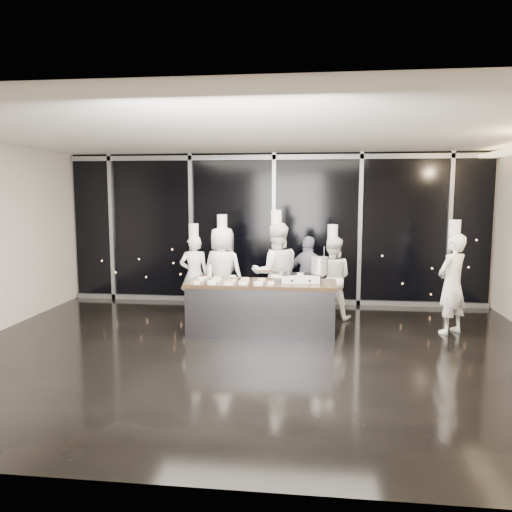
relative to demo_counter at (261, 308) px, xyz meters
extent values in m
plane|color=black|center=(0.00, -0.90, -0.45)|extent=(9.00, 9.00, 0.00)
cube|color=beige|center=(0.00, 2.60, 1.15)|extent=(9.00, 0.02, 3.20)
cube|color=beige|center=(0.00, -4.40, 1.15)|extent=(9.00, 0.02, 3.20)
cube|color=white|center=(0.00, -0.90, 2.75)|extent=(9.00, 7.00, 0.02)
cube|color=black|center=(0.00, 2.54, 1.15)|extent=(8.90, 0.04, 3.18)
cube|color=gray|center=(0.00, 2.49, 2.65)|extent=(8.90, 0.08, 0.10)
cube|color=gray|center=(0.00, 2.49, -0.40)|extent=(8.90, 0.08, 0.10)
cube|color=gray|center=(-3.60, 2.49, 1.15)|extent=(0.08, 0.08, 3.20)
cube|color=gray|center=(-1.80, 2.49, 1.15)|extent=(0.08, 0.08, 3.20)
cube|color=gray|center=(0.00, 2.49, 1.15)|extent=(0.08, 0.08, 3.20)
cube|color=gray|center=(1.80, 2.49, 1.15)|extent=(0.08, 0.08, 3.20)
cube|color=gray|center=(3.60, 2.49, 1.15)|extent=(0.08, 0.08, 3.20)
cube|color=#343439|center=(0.00, 0.00, -0.03)|extent=(2.40, 0.80, 0.84)
cube|color=#3B2B19|center=(0.00, 0.00, 0.42)|extent=(2.46, 0.86, 0.06)
cube|color=silver|center=(0.64, 0.09, 0.51)|extent=(0.64, 0.43, 0.12)
cylinder|color=black|center=(0.49, 0.08, 0.58)|extent=(0.22, 0.22, 0.02)
cylinder|color=black|center=(0.79, 0.11, 0.58)|extent=(0.22, 0.22, 0.02)
cylinder|color=black|center=(0.51, -0.11, 0.50)|extent=(0.04, 0.02, 0.04)
cylinder|color=black|center=(0.79, -0.09, 0.50)|extent=(0.04, 0.02, 0.04)
cylinder|color=slate|center=(0.33, 0.07, 0.62)|extent=(0.36, 0.36, 0.06)
cube|color=#4C2B14|center=(0.04, 0.05, 0.62)|extent=(0.25, 0.05, 0.02)
cylinder|color=silver|center=(0.95, 0.11, 0.72)|extent=(0.29, 0.29, 0.27)
cylinder|color=white|center=(-1.03, -0.29, 0.47)|extent=(0.13, 0.13, 0.04)
cylinder|color=#C67721|center=(-1.03, -0.29, 0.49)|extent=(0.10, 0.10, 0.01)
cylinder|color=white|center=(-1.03, 0.01, 0.47)|extent=(0.13, 0.13, 0.04)
cylinder|color=beige|center=(-1.03, 0.01, 0.49)|extent=(0.11, 0.11, 0.01)
cylinder|color=white|center=(-1.03, 0.24, 0.47)|extent=(0.16, 0.16, 0.04)
cylinder|color=black|center=(-1.03, 0.24, 0.49)|extent=(0.13, 0.13, 0.01)
cylinder|color=white|center=(-0.78, -0.29, 0.47)|extent=(0.15, 0.15, 0.04)
cylinder|color=white|center=(-0.78, -0.29, 0.49)|extent=(0.12, 0.12, 0.01)
cylinder|color=white|center=(-0.76, 0.01, 0.47)|extent=(0.17, 0.17, 0.04)
cylinder|color=#E9CC74|center=(-0.76, 0.01, 0.49)|extent=(0.14, 0.14, 0.01)
cylinder|color=white|center=(-0.79, 0.26, 0.47)|extent=(0.11, 0.11, 0.04)
cylinder|color=brown|center=(-0.79, 0.26, 0.49)|extent=(0.09, 0.09, 0.01)
cylinder|color=white|center=(-0.50, -0.28, 0.47)|extent=(0.16, 0.16, 0.04)
cylinder|color=#D16C56|center=(-0.50, -0.28, 0.49)|extent=(0.13, 0.13, 0.01)
cylinder|color=white|center=(-0.50, 0.03, 0.47)|extent=(0.14, 0.14, 0.04)
cylinder|color=black|center=(-0.50, 0.03, 0.49)|extent=(0.12, 0.12, 0.01)
cylinder|color=white|center=(-0.53, 0.28, 0.47)|extent=(0.13, 0.13, 0.04)
cylinder|color=silver|center=(-0.53, 0.28, 0.49)|extent=(0.11, 0.11, 0.01)
cylinder|color=white|center=(-0.27, -0.22, 0.47)|extent=(0.16, 0.16, 0.04)
cylinder|color=#B1A146|center=(-0.27, -0.22, 0.49)|extent=(0.14, 0.14, 0.01)
cylinder|color=white|center=(-0.28, 0.08, 0.47)|extent=(0.15, 0.15, 0.04)
cylinder|color=tan|center=(-0.28, 0.08, 0.49)|extent=(0.12, 0.12, 0.01)
cylinder|color=white|center=(-0.02, -0.27, 0.47)|extent=(0.15, 0.15, 0.04)
cylinder|color=beige|center=(-0.02, -0.27, 0.49)|extent=(0.13, 0.13, 0.01)
cylinder|color=white|center=(0.00, 0.06, 0.47)|extent=(0.13, 0.13, 0.04)
cylinder|color=#9D7947|center=(0.00, 0.06, 0.49)|extent=(0.11, 0.11, 0.01)
cylinder|color=white|center=(0.18, -0.20, 0.47)|extent=(0.12, 0.12, 0.04)
cylinder|color=#D98548|center=(0.18, -0.20, 0.49)|extent=(0.10, 0.10, 0.01)
cylinder|color=white|center=(-0.94, 0.34, 0.54)|extent=(0.07, 0.07, 0.18)
cone|color=white|center=(-0.94, 0.34, 0.66)|extent=(0.06, 0.06, 0.06)
imported|color=white|center=(-1.46, 1.33, 0.32)|extent=(0.63, 0.49, 1.54)
cylinder|color=white|center=(-1.46, 1.33, 1.19)|extent=(0.23, 0.23, 0.26)
imported|color=white|center=(-0.88, 1.24, 0.41)|extent=(0.98, 0.79, 1.73)
cylinder|color=white|center=(-0.88, 1.24, 1.37)|extent=(0.24, 0.24, 0.26)
imported|color=white|center=(0.18, 0.84, 0.46)|extent=(1.02, 0.88, 1.83)
cylinder|color=white|center=(0.18, 0.84, 1.48)|extent=(0.23, 0.23, 0.26)
imported|color=#141437|center=(0.76, 1.29, 0.32)|extent=(0.99, 0.70, 1.55)
imported|color=white|center=(1.19, 1.27, 0.32)|extent=(0.83, 0.69, 1.55)
cylinder|color=white|center=(1.19, 1.27, 1.20)|extent=(0.22, 0.22, 0.26)
imported|color=white|center=(3.16, 0.50, 0.39)|extent=(0.73, 0.71, 1.69)
cylinder|color=white|center=(3.16, 0.50, 1.34)|extent=(0.27, 0.27, 0.26)
camera|label=1|loc=(0.86, -8.07, 1.90)|focal=35.00mm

